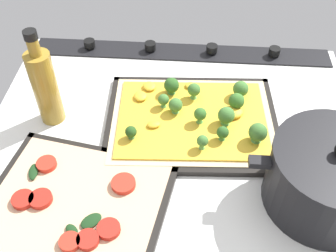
{
  "coord_description": "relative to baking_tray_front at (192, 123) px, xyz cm",
  "views": [
    {
      "loc": [
        -2.78,
        52.7,
        60.78
      ],
      "look_at": [
        1.09,
        -1.25,
        4.45
      ],
      "focal_mm": 43.03,
      "sensor_mm": 36.0,
      "label": 1
    }
  ],
  "objects": [
    {
      "name": "stove_control_panel",
      "position": [
        3.53,
        -24.96,
        0.19
      ],
      "size": [
        74.44,
        7.0,
        2.6
      ],
      "color": "black",
      "rests_on": "ground_plane"
    },
    {
      "name": "cooking_pot",
      "position": [
        -23.25,
        17.03,
        5.8
      ],
      "size": [
        27.65,
        20.86,
        14.65
      ],
      "color": "black",
      "rests_on": "ground_plane"
    },
    {
      "name": "ground_plane",
      "position": [
        3.53,
        6.49,
        -1.86
      ],
      "size": [
        77.54,
        69.91,
        3.0
      ],
      "primitive_type": "cube",
      "color": "silver"
    },
    {
      "name": "baking_tray_back",
      "position": [
        19.56,
        21.59,
        0.01
      ],
      "size": [
        35.44,
        31.23,
        1.3
      ],
      "color": "black",
      "rests_on": "ground_plane"
    },
    {
      "name": "broccoli_pizza",
      "position": [
        -0.87,
        -0.35,
        1.48
      ],
      "size": [
        34.4,
        26.69,
        5.61
      ],
      "color": "beige",
      "rests_on": "baking_tray_front"
    },
    {
      "name": "oil_bottle",
      "position": [
        29.46,
        0.19,
        8.49
      ],
      "size": [
        5.02,
        5.02,
        21.44
      ],
      "color": "olive",
      "rests_on": "ground_plane"
    },
    {
      "name": "baking_tray_front",
      "position": [
        0.0,
        0.0,
        0.0
      ],
      "size": [
        36.92,
        29.22,
        1.3
      ],
      "color": "black",
      "rests_on": "ground_plane"
    },
    {
      "name": "veggie_pizza_back",
      "position": [
        19.6,
        21.75,
        0.73
      ],
      "size": [
        32.65,
        28.44,
        1.9
      ],
      "color": "tan",
      "rests_on": "baking_tray_back"
    }
  ]
}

